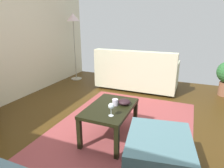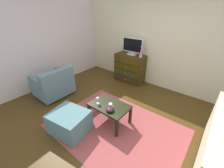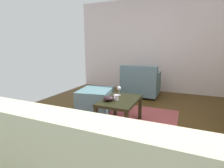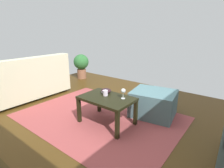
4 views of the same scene
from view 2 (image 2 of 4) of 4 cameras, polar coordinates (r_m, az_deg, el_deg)
The scene contains 13 objects.
ground_plane at distance 3.32m, azimuth 0.88°, elevation -14.05°, with size 5.84×4.76×0.05m, color #473011.
wall_accent_rear at distance 4.44m, azimuth 18.96°, elevation 15.15°, with size 5.84×0.12×2.62m, color beige.
wall_plain_left at distance 4.70m, azimuth -26.59°, elevation 14.41°, with size 0.12×4.76×2.62m, color silver.
area_rug at distance 3.10m, azimuth 1.54°, elevation -17.16°, with size 2.60×1.90×0.01m, color #9C4344.
dresser at distance 4.75m, azimuth 7.05°, elevation 6.33°, with size 0.95×0.49×0.90m.
tv at distance 4.53m, azimuth 8.18°, elevation 14.77°, with size 0.68×0.18×0.51m.
lava_lamp at distance 4.35m, azimuth 11.49°, elevation 12.25°, with size 0.09×0.09×0.33m.
coffee_table at distance 3.01m, azimuth -1.02°, elevation -9.26°, with size 0.81×0.53×0.44m.
wine_glass at distance 2.97m, azimuth -5.76°, elevation -5.84°, with size 0.07×0.07×0.16m.
mug at distance 2.89m, azimuth -0.57°, elevation -8.55°, with size 0.11×0.08×0.09m.
bowl_decorative at distance 2.80m, azimuth -0.84°, elevation -10.13°, with size 0.16×0.16×0.07m, color black.
armchair at distance 4.25m, azimuth -22.22°, elevation -0.08°, with size 0.80×0.91×0.81m.
ottoman at distance 3.03m, azimuth -16.59°, elevation -14.32°, with size 0.70×0.60×0.43m, color slate.
Camera 2 is at (1.50, -1.94, 2.21)m, focal length 22.88 mm.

